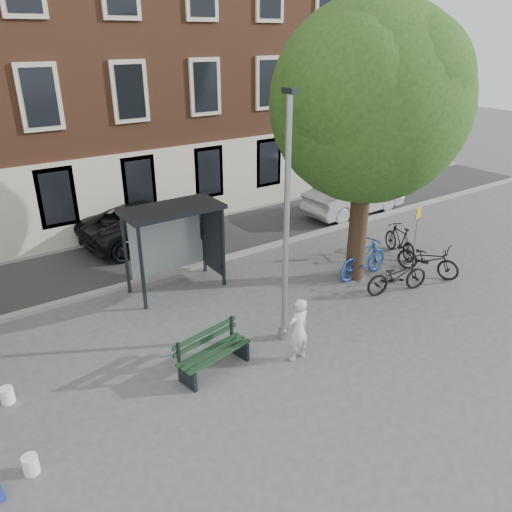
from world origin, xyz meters
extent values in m
plane|color=#4C4C4F|center=(0.00, 0.00, 0.00)|extent=(90.00, 90.00, 0.00)
cube|color=#28282B|center=(0.00, 7.00, 0.01)|extent=(40.00, 4.00, 0.01)
cube|color=gray|center=(0.00, 5.00, 0.06)|extent=(40.00, 0.25, 0.12)
cube|color=gray|center=(0.00, 9.00, 0.06)|extent=(40.00, 0.25, 0.12)
cube|color=brown|center=(0.00, 13.00, 7.00)|extent=(30.00, 8.00, 14.00)
cylinder|color=#9EA0A3|center=(0.00, 0.00, 3.00)|extent=(0.14, 0.14, 6.00)
cylinder|color=#9EA0A3|center=(0.00, 0.00, 0.12)|extent=(0.28, 0.28, 0.24)
cube|color=#1E2328|center=(0.00, 0.00, 6.05)|extent=(0.18, 0.35, 0.12)
cylinder|color=black|center=(4.00, 1.50, 1.70)|extent=(0.56, 0.56, 3.40)
sphere|color=#224414|center=(4.00, 1.50, 5.40)|extent=(5.60, 5.60, 5.60)
sphere|color=#224414|center=(4.90, 1.90, 5.90)|extent=(3.92, 3.92, 3.92)
sphere|color=#224414|center=(3.20, 1.20, 5.70)|extent=(4.20, 4.20, 4.20)
sphere|color=#224414|center=(4.20, 0.60, 6.00)|extent=(3.64, 3.64, 3.64)
cube|color=#1E2328|center=(-2.30, 3.40, 1.25)|extent=(0.08, 0.08, 2.50)
cube|color=#1E2328|center=(0.30, 3.40, 1.25)|extent=(0.08, 0.08, 2.50)
cube|color=#1E2328|center=(-2.30, 4.60, 1.25)|extent=(0.08, 0.08, 2.50)
cube|color=#1E2328|center=(0.30, 4.60, 1.25)|extent=(0.08, 0.08, 2.50)
cube|color=#1E2328|center=(-1.00, 4.00, 2.56)|extent=(2.85, 1.45, 0.12)
cube|color=#8C999E|center=(-1.00, 4.60, 1.38)|extent=(2.34, 0.04, 2.00)
cube|color=#1E2328|center=(0.30, 4.00, 1.38)|extent=(0.12, 1.14, 2.12)
cube|color=#D84C19|center=(0.37, 4.00, 1.38)|extent=(0.02, 0.90, 1.62)
imported|color=silver|center=(-0.28, -0.90, 0.80)|extent=(0.62, 0.43, 1.61)
cube|color=#1E2328|center=(-2.92, -0.33, 0.24)|extent=(0.19, 0.58, 0.47)
cube|color=#1E2328|center=(-1.36, -0.04, 0.24)|extent=(0.19, 0.58, 0.47)
cube|color=#16331D|center=(-2.11, -0.37, 0.49)|extent=(1.83, 0.46, 0.04)
cube|color=#16331D|center=(-2.14, -0.19, 0.49)|extent=(1.83, 0.46, 0.04)
cube|color=#16331D|center=(-2.17, 0.00, 0.49)|extent=(1.83, 0.46, 0.04)
cube|color=#16331D|center=(-2.19, 0.10, 0.71)|extent=(1.82, 0.39, 0.11)
cube|color=#16331D|center=(-2.19, 0.10, 0.89)|extent=(1.82, 0.39, 0.11)
imported|color=black|center=(4.31, 0.05, 0.54)|extent=(2.16, 1.19, 1.07)
imported|color=navy|center=(4.24, 1.37, 0.62)|extent=(2.09, 0.67, 1.24)
imported|color=black|center=(6.08, 0.31, 0.53)|extent=(1.26, 2.14, 1.06)
imported|color=black|center=(6.50, 1.82, 0.56)|extent=(1.08, 1.95, 1.13)
imported|color=black|center=(0.05, 8.11, 0.74)|extent=(5.59, 3.09, 1.48)
imported|color=#A8A9B0|center=(8.45, 6.00, 0.78)|extent=(4.75, 1.74, 1.56)
cylinder|color=white|center=(-6.30, -0.87, 0.18)|extent=(0.29, 0.29, 0.36)
cylinder|color=white|center=(-6.28, 1.36, 0.18)|extent=(0.34, 0.34, 0.36)
cylinder|color=#9EA0A3|center=(7.00, 1.59, 0.85)|extent=(0.04, 0.04, 1.70)
cube|color=gold|center=(7.00, 1.59, 1.56)|extent=(0.30, 0.08, 0.40)
camera|label=1|loc=(-6.76, -8.51, 7.11)|focal=35.00mm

